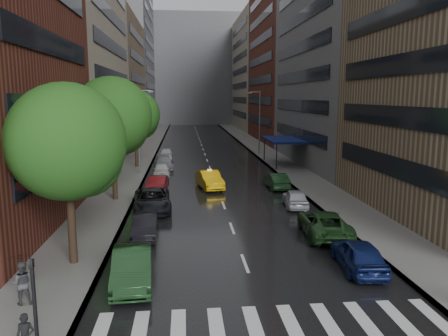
{
  "coord_description": "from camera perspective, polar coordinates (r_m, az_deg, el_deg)",
  "views": [
    {
      "loc": [
        -2.98,
        -16.9,
        8.42
      ],
      "look_at": [
        0.0,
        15.63,
        3.0
      ],
      "focal_mm": 35.0,
      "sensor_mm": 36.0,
      "label": 1
    }
  ],
  "objects": [
    {
      "name": "sidewalk_right",
      "position": [
        68.47,
        4.88,
        2.38
      ],
      "size": [
        4.0,
        140.0,
        0.15
      ],
      "primitive_type": "cube",
      "color": "gray",
      "rests_on": "ground"
    },
    {
      "name": "parked_cars_right",
      "position": [
        29.66,
        11.42,
        -5.75
      ],
      "size": [
        3.02,
        23.62,
        1.54
      ],
      "color": "#111D51",
      "rests_on": "ground"
    },
    {
      "name": "parked_cars_left",
      "position": [
        39.06,
        -8.69,
        -2.0
      ],
      "size": [
        3.1,
        43.83,
        1.61
      ],
      "color": "#1A3A1D",
      "rests_on": "ground"
    },
    {
      "name": "crosswalk",
      "position": [
        17.4,
        6.33,
        -19.53
      ],
      "size": [
        13.15,
        2.8,
        0.01
      ],
      "color": "silver",
      "rests_on": "ground"
    },
    {
      "name": "ground",
      "position": [
        19.11,
        4.47,
        -16.74
      ],
      "size": [
        220.0,
        220.0,
        0.0
      ],
      "primitive_type": "plane",
      "color": "gray",
      "rests_on": "ground"
    },
    {
      "name": "ped_black_umbrella",
      "position": [
        19.61,
        -24.93,
        -12.54
      ],
      "size": [
        0.96,
        0.98,
        2.09
      ],
      "color": "#47484C",
      "rests_on": "sidewalk_left"
    },
    {
      "name": "taxi",
      "position": [
        40.07,
        -1.89,
        -1.53
      ],
      "size": [
        2.56,
        5.17,
        1.63
      ],
      "primitive_type": "imported",
      "rotation": [
        0.0,
        0.0,
        0.18
      ],
      "color": "#ECAF0C",
      "rests_on": "ground"
    },
    {
      "name": "road",
      "position": [
        67.49,
        -2.67,
        2.24
      ],
      "size": [
        14.0,
        140.0,
        0.01
      ],
      "primitive_type": "cube",
      "color": "black",
      "rests_on": "ground"
    },
    {
      "name": "buildings_right",
      "position": [
        76.05,
        8.73,
        14.3
      ],
      "size": [
        8.05,
        109.1,
        36.0
      ],
      "color": "#937A5B",
      "rests_on": "ground"
    },
    {
      "name": "tree_mid",
      "position": [
        35.6,
        -14.41,
        6.54
      ],
      "size": [
        6.24,
        6.24,
        9.95
      ],
      "color": "#382619",
      "rests_on": "ground"
    },
    {
      "name": "tree_near",
      "position": [
        22.29,
        -19.84,
        3.2
      ],
      "size": [
        5.7,
        5.7,
        9.09
      ],
      "color": "#382619",
      "rests_on": "ground"
    },
    {
      "name": "awning",
      "position": [
        53.52,
        7.72,
        3.67
      ],
      "size": [
        4.0,
        8.0,
        3.12
      ],
      "color": "navy",
      "rests_on": "sidewalk_right"
    },
    {
      "name": "tree_far",
      "position": [
        52.0,
        -11.52,
        6.82
      ],
      "size": [
        5.71,
        5.71,
        9.11
      ],
      "color": "#382619",
      "rests_on": "ground"
    },
    {
      "name": "sidewalk_left",
      "position": [
        67.68,
        -10.31,
        2.18
      ],
      "size": [
        4.0,
        140.0,
        0.15
      ],
      "primitive_type": "cube",
      "color": "gray",
      "rests_on": "ground"
    },
    {
      "name": "traffic_light",
      "position": [
        15.04,
        -23.52,
        -15.71
      ],
      "size": [
        0.18,
        0.15,
        3.45
      ],
      "color": "black",
      "rests_on": "sidewalk_left"
    },
    {
      "name": "street_lamp_right",
      "position": [
        62.91,
        4.59,
        6.17
      ],
      "size": [
        1.74,
        0.22,
        9.0
      ],
      "color": "gray",
      "rests_on": "sidewalk_right"
    },
    {
      "name": "buildings_left",
      "position": [
        77.01,
        -14.69,
        14.76
      ],
      "size": [
        8.0,
        108.0,
        38.0
      ],
      "color": "maroon",
      "rests_on": "ground"
    },
    {
      "name": "building_far",
      "position": [
        135.14,
        -4.06,
        12.61
      ],
      "size": [
        40.0,
        14.0,
        32.0
      ],
      "primitive_type": "cube",
      "color": "slate",
      "rests_on": "ground"
    },
    {
      "name": "street_lamp_left",
      "position": [
        47.27,
        -11.02,
        4.96
      ],
      "size": [
        1.74,
        0.22,
        9.0
      ],
      "color": "gray",
      "rests_on": "sidewalk_left"
    }
  ]
}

